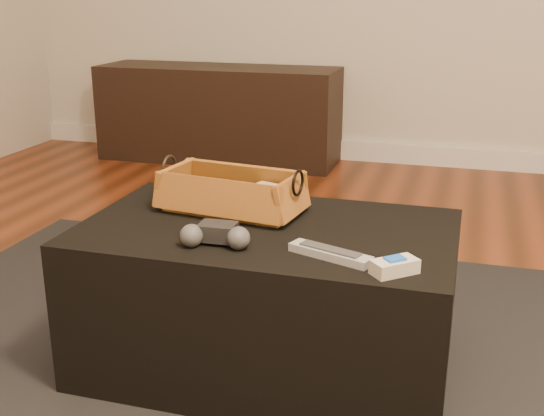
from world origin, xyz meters
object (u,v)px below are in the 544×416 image
(tv_remote, at_px, (223,203))
(media_cabinet, at_px, (219,114))
(silver_remote, at_px, (330,253))
(wicker_basket, at_px, (231,195))
(game_controller, at_px, (216,235))
(ottoman, at_px, (267,297))
(cream_gadget, at_px, (395,266))

(tv_remote, bearing_deg, media_cabinet, 112.91)
(tv_remote, distance_m, silver_remote, 0.45)
(wicker_basket, xyz_separation_m, game_controller, (0.06, -0.27, -0.02))
(media_cabinet, relative_size, game_controller, 8.08)
(ottoman, distance_m, game_controller, 0.31)
(tv_remote, distance_m, wicker_basket, 0.03)
(ottoman, distance_m, cream_gadget, 0.48)
(ottoman, distance_m, tv_remote, 0.30)
(game_controller, bearing_deg, wicker_basket, 101.90)
(ottoman, xyz_separation_m, silver_remote, (0.21, -0.17, 0.22))
(ottoman, bearing_deg, game_controller, -114.46)
(wicker_basket, height_order, game_controller, wicker_basket)
(media_cabinet, bearing_deg, tv_remote, -68.82)
(tv_remote, bearing_deg, game_controller, -71.17)
(tv_remote, bearing_deg, ottoman, -26.58)
(tv_remote, height_order, cream_gadget, cream_gadget)
(ottoman, relative_size, tv_remote, 4.61)
(wicker_basket, distance_m, silver_remote, 0.44)
(silver_remote, bearing_deg, media_cabinet, 116.41)
(game_controller, relative_size, cream_gadget, 1.61)
(silver_remote, distance_m, cream_gadget, 0.17)
(game_controller, bearing_deg, media_cabinet, 110.76)
(wicker_basket, bearing_deg, media_cabinet, 111.80)
(media_cabinet, height_order, silver_remote, media_cabinet)
(ottoman, height_order, game_controller, game_controller)
(tv_remote, bearing_deg, silver_remote, -33.08)
(silver_remote, bearing_deg, cream_gadget, -17.73)
(cream_gadget, bearing_deg, wicker_basket, 147.64)
(game_controller, distance_m, silver_remote, 0.29)
(media_cabinet, bearing_deg, game_controller, -69.24)
(tv_remote, bearing_deg, cream_gadget, -28.50)
(ottoman, xyz_separation_m, cream_gadget, (0.37, -0.22, 0.23))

